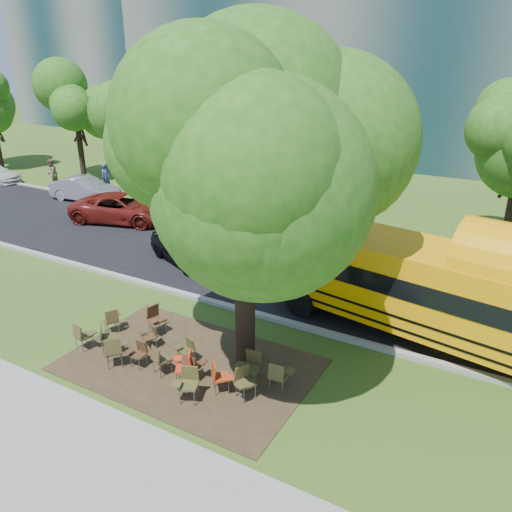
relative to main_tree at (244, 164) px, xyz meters
The scene contains 34 objects.
ground 6.23m from the main_tree, 169.18° to the right, with size 160.00×160.00×0.00m, color #2F4F18.
sidewalk 8.25m from the main_tree, 113.19° to the right, with size 60.00×4.00×0.04m, color gray.
dirt_patch 5.97m from the main_tree, 144.64° to the right, with size 7.00×4.50×0.03m, color #382819.
asphalt_road 9.02m from the main_tree, 109.60° to the left, with size 80.00×8.00×0.04m, color black.
kerb_near 6.66m from the main_tree, 132.42° to the left, with size 80.00×0.25×0.14m, color gray.
kerb_far 12.30m from the main_tree, 102.35° to the left, with size 80.00×0.25×0.14m, color gray.
building_main 37.39m from the main_tree, 106.21° to the left, with size 38.00×16.00×22.00m, color slate.
building_left 56.65m from the main_tree, 135.56° to the left, with size 26.00×14.00×20.00m, color slate.
bg_tree_0 19.09m from the main_tree, 138.79° to the left, with size 5.20×5.20×7.18m.
bg_tree_1 26.66m from the main_tree, 146.91° to the left, with size 6.00×6.00×8.40m.
bg_tree_2 17.27m from the main_tree, 115.24° to the left, with size 4.80×4.80×6.62m.
main_tree is the anchor object (origin of this frame).
school_bus 8.01m from the main_tree, 31.06° to the left, with size 12.48×4.58×2.99m.
chair_0 7.18m from the main_tree, 157.77° to the right, with size 0.64×0.52×0.88m.
chair_1 6.63m from the main_tree, 157.34° to the right, with size 0.81×0.64×0.95m.
chair_2 6.35m from the main_tree, 146.47° to the right, with size 0.66×0.83×0.97m.
chair_3 6.08m from the main_tree, 146.29° to the right, with size 0.51×0.46×0.79m.
chair_4 5.73m from the main_tree, 134.97° to the right, with size 0.72×0.57×0.91m.
chair_5 5.63m from the main_tree, 99.98° to the right, with size 0.65×0.74×0.96m.
chair_6 5.50m from the main_tree, 117.95° to the right, with size 0.78×0.64×0.95m.
chair_7 5.44m from the main_tree, 85.30° to the right, with size 0.76×0.60×0.89m.
chair_8 6.93m from the main_tree, behind, with size 0.57×0.72×0.86m.
chair_9 6.06m from the main_tree, 165.01° to the right, with size 0.64×0.51×0.77m.
chair_10 6.14m from the main_tree, behind, with size 0.56×0.72×0.96m.
chair_11 5.50m from the main_tree, 117.04° to the right, with size 0.57×0.56×0.85m.
chair_12 5.45m from the main_tree, 60.82° to the right, with size 0.58×0.74×0.90m.
chair_13 5.46m from the main_tree, 27.92° to the right, with size 0.61×0.57×0.92m.
chair_14 5.27m from the main_tree, 50.54° to the right, with size 0.63×0.62×0.95m.
chair_15 5.54m from the main_tree, 148.79° to the right, with size 0.61×0.48×0.79m.
black_car 9.46m from the main_tree, 139.29° to the left, with size 1.62×4.02×1.37m, color black.
bg_car_silver 20.63m from the main_tree, 149.77° to the left, with size 1.54×4.42×1.46m, color #A1A1A6.
bg_car_red 15.58m from the main_tree, 146.80° to the left, with size 2.50×5.43×1.51m, color #601610.
pedestrian_a 22.12m from the main_tree, 145.30° to the left, with size 0.68×0.44×1.86m, color #383E7E.
pedestrian_b 25.24m from the main_tree, 152.34° to the left, with size 0.90×0.70×1.86m, color #80694D.
Camera 1 is at (8.65, -10.09, 8.27)m, focal length 35.00 mm.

